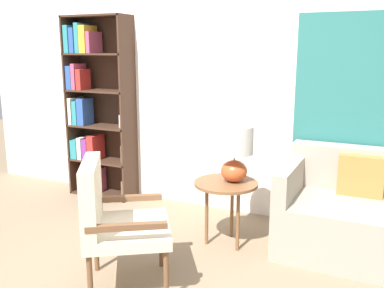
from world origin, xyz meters
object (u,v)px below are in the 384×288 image
(bookshelf, at_px, (94,110))
(table_lamp, at_px, (235,149))
(armchair, at_px, (111,214))
(side_table, at_px, (226,189))

(bookshelf, bearing_deg, table_lamp, -16.67)
(armchair, relative_size, table_lamp, 1.93)
(bookshelf, relative_size, side_table, 3.61)
(side_table, distance_m, table_lamp, 0.35)
(table_lamp, bearing_deg, side_table, -139.16)
(bookshelf, height_order, side_table, bookshelf)
(side_table, bearing_deg, bookshelf, 161.57)
(side_table, bearing_deg, table_lamp, 40.84)
(armchair, height_order, side_table, armchair)
(side_table, height_order, table_lamp, table_lamp)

